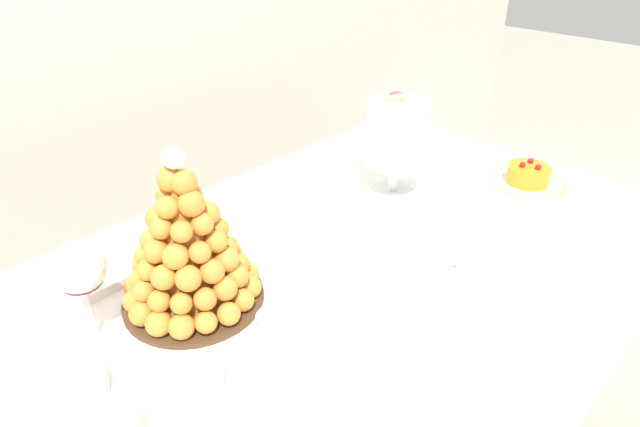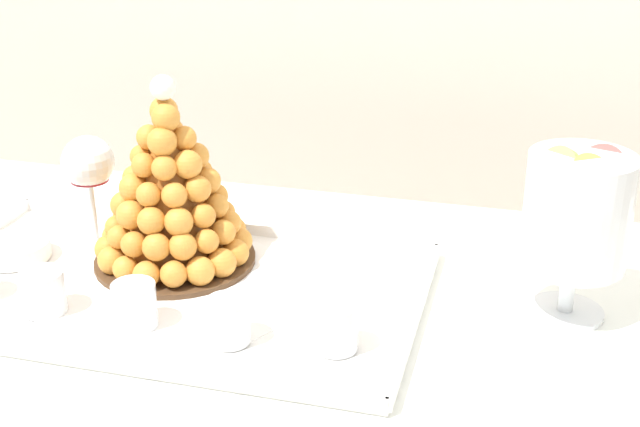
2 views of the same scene
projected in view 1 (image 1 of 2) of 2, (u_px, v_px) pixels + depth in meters
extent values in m
cylinder|color=brown|center=(594.00, 336.00, 1.38)|extent=(0.04, 0.04, 0.73)
cylinder|color=brown|center=(387.00, 238.00, 1.78)|extent=(0.04, 0.04, 0.73)
cube|color=brown|center=(326.00, 277.00, 0.98)|extent=(1.43, 0.79, 0.02)
cube|color=white|center=(326.00, 272.00, 0.98)|extent=(1.49, 0.85, 0.00)
cube|color=white|center=(198.00, 245.00, 1.30)|extent=(1.49, 0.01, 0.27)
cube|color=white|center=(506.00, 197.00, 1.51)|extent=(0.01, 0.85, 0.27)
cube|color=white|center=(235.00, 317.00, 0.86)|extent=(0.68, 0.40, 0.01)
cube|color=white|center=(324.00, 376.00, 0.74)|extent=(0.68, 0.01, 0.02)
cube|color=white|center=(167.00, 261.00, 0.98)|extent=(0.68, 0.01, 0.02)
cube|color=white|center=(369.00, 230.00, 1.07)|extent=(0.01, 0.40, 0.02)
cylinder|color=white|center=(235.00, 315.00, 0.86)|extent=(0.36, 0.36, 0.00)
cylinder|color=#4C331E|center=(194.00, 298.00, 0.89)|extent=(0.23, 0.23, 0.01)
cone|color=#BB722C|center=(185.00, 239.00, 0.83)|extent=(0.16, 0.16, 0.23)
sphere|color=orange|center=(237.00, 264.00, 0.94)|extent=(0.04, 0.04, 0.04)
sphere|color=gold|center=(222.00, 257.00, 0.95)|extent=(0.04, 0.04, 0.04)
sphere|color=gold|center=(202.00, 254.00, 0.96)|extent=(0.04, 0.04, 0.04)
sphere|color=gold|center=(182.00, 257.00, 0.95)|extent=(0.04, 0.04, 0.04)
sphere|color=orange|center=(162.00, 264.00, 0.93)|extent=(0.04, 0.04, 0.04)
sphere|color=orange|center=(146.00, 275.00, 0.91)|extent=(0.03, 0.03, 0.03)
sphere|color=orange|center=(136.00, 287.00, 0.88)|extent=(0.04, 0.04, 0.04)
sphere|color=orange|center=(134.00, 301.00, 0.85)|extent=(0.04, 0.04, 0.04)
sphere|color=orange|center=(142.00, 313.00, 0.82)|extent=(0.04, 0.04, 0.04)
sphere|color=orange|center=(159.00, 323.00, 0.80)|extent=(0.04, 0.04, 0.04)
sphere|color=orange|center=(182.00, 327.00, 0.80)|extent=(0.04, 0.04, 0.04)
sphere|color=gold|center=(206.00, 322.00, 0.81)|extent=(0.04, 0.04, 0.04)
sphere|color=gold|center=(228.00, 313.00, 0.82)|extent=(0.04, 0.04, 0.04)
sphere|color=orange|center=(243.00, 300.00, 0.85)|extent=(0.04, 0.04, 0.04)
sphere|color=gold|center=(249.00, 287.00, 0.88)|extent=(0.04, 0.04, 0.04)
sphere|color=gold|center=(247.00, 274.00, 0.91)|extent=(0.04, 0.04, 0.04)
sphere|color=gold|center=(218.00, 247.00, 0.93)|extent=(0.04, 0.04, 0.04)
sphere|color=orange|center=(198.00, 244.00, 0.93)|extent=(0.04, 0.04, 0.04)
sphere|color=gold|center=(177.00, 246.00, 0.92)|extent=(0.04, 0.04, 0.04)
sphere|color=orange|center=(159.00, 255.00, 0.90)|extent=(0.04, 0.04, 0.04)
sphere|color=orange|center=(145.00, 265.00, 0.87)|extent=(0.04, 0.04, 0.04)
sphere|color=gold|center=(139.00, 279.00, 0.85)|extent=(0.03, 0.03, 0.03)
sphere|color=gold|center=(144.00, 291.00, 0.82)|extent=(0.04, 0.04, 0.04)
sphere|color=orange|center=(159.00, 301.00, 0.80)|extent=(0.03, 0.03, 0.03)
sphere|color=gold|center=(181.00, 303.00, 0.79)|extent=(0.03, 0.03, 0.03)
sphere|color=orange|center=(205.00, 299.00, 0.80)|extent=(0.04, 0.04, 0.04)
sphere|color=gold|center=(225.00, 288.00, 0.82)|extent=(0.04, 0.04, 0.04)
sphere|color=orange|center=(237.00, 276.00, 0.85)|extent=(0.04, 0.04, 0.04)
sphere|color=orange|center=(239.00, 264.00, 0.88)|extent=(0.03, 0.03, 0.03)
sphere|color=gold|center=(232.00, 253.00, 0.91)|extent=(0.04, 0.04, 0.04)
sphere|color=orange|center=(199.00, 233.00, 0.90)|extent=(0.04, 0.04, 0.04)
sphere|color=orange|center=(176.00, 235.00, 0.90)|extent=(0.04, 0.04, 0.04)
sphere|color=orange|center=(157.00, 244.00, 0.87)|extent=(0.04, 0.04, 0.04)
sphere|color=orange|center=(146.00, 255.00, 0.84)|extent=(0.04, 0.04, 0.04)
sphere|color=gold|center=(148.00, 270.00, 0.81)|extent=(0.03, 0.03, 0.03)
sphere|color=orange|center=(164.00, 277.00, 0.79)|extent=(0.04, 0.04, 0.04)
sphere|color=gold|center=(188.00, 278.00, 0.79)|extent=(0.04, 0.04, 0.04)
sphere|color=orange|center=(212.00, 271.00, 0.81)|extent=(0.04, 0.04, 0.04)
sphere|color=gold|center=(227.00, 260.00, 0.83)|extent=(0.04, 0.04, 0.04)
sphere|color=orange|center=(229.00, 247.00, 0.87)|extent=(0.03, 0.03, 0.03)
sphere|color=orange|center=(218.00, 237.00, 0.89)|extent=(0.03, 0.03, 0.03)
sphere|color=orange|center=(183.00, 221.00, 0.87)|extent=(0.04, 0.04, 0.04)
sphere|color=orange|center=(162.00, 227.00, 0.85)|extent=(0.04, 0.04, 0.04)
sphere|color=gold|center=(151.00, 240.00, 0.83)|extent=(0.04, 0.04, 0.04)
sphere|color=orange|center=(156.00, 251.00, 0.80)|extent=(0.04, 0.04, 0.04)
sphere|color=gold|center=(175.00, 256.00, 0.78)|extent=(0.04, 0.04, 0.04)
sphere|color=orange|center=(200.00, 252.00, 0.79)|extent=(0.03, 0.03, 0.03)
sphere|color=gold|center=(216.00, 241.00, 0.82)|extent=(0.04, 0.04, 0.04)
sphere|color=orange|center=(218.00, 229.00, 0.85)|extent=(0.04, 0.04, 0.04)
sphere|color=orange|center=(204.00, 222.00, 0.87)|extent=(0.04, 0.04, 0.04)
sphere|color=gold|center=(173.00, 210.00, 0.84)|extent=(0.04, 0.04, 0.04)
sphere|color=orange|center=(158.00, 218.00, 0.81)|extent=(0.04, 0.04, 0.04)
sphere|color=orange|center=(161.00, 228.00, 0.79)|extent=(0.03, 0.03, 0.03)
sphere|color=orange|center=(182.00, 232.00, 0.78)|extent=(0.03, 0.03, 0.03)
sphere|color=orange|center=(202.00, 224.00, 0.80)|extent=(0.03, 0.03, 0.03)
sphere|color=gold|center=(207.00, 213.00, 0.83)|extent=(0.04, 0.04, 0.04)
sphere|color=orange|center=(194.00, 206.00, 0.84)|extent=(0.04, 0.04, 0.04)
sphere|color=orange|center=(168.00, 196.00, 0.81)|extent=(0.04, 0.04, 0.04)
sphere|color=gold|center=(167.00, 207.00, 0.78)|extent=(0.03, 0.03, 0.03)
sphere|color=orange|center=(191.00, 204.00, 0.78)|extent=(0.04, 0.04, 0.04)
sphere|color=orange|center=(192.00, 194.00, 0.81)|extent=(0.03, 0.03, 0.03)
sphere|color=gold|center=(170.00, 179.00, 0.78)|extent=(0.04, 0.04, 0.04)
sphere|color=orange|center=(184.00, 182.00, 0.78)|extent=(0.04, 0.04, 0.04)
sphere|color=white|center=(173.00, 157.00, 0.76)|extent=(0.03, 0.03, 0.03)
sphere|color=brown|center=(102.00, 423.00, 0.63)|extent=(0.02, 0.02, 0.02)
cylinder|color=silver|center=(201.00, 380.00, 0.71)|extent=(0.06, 0.06, 0.06)
cylinder|color=#F4EAC6|center=(203.00, 388.00, 0.72)|extent=(0.05, 0.05, 0.02)
cylinder|color=white|center=(201.00, 377.00, 0.70)|extent=(0.05, 0.05, 0.02)
sphere|color=brown|center=(196.00, 375.00, 0.69)|extent=(0.02, 0.02, 0.02)
cylinder|color=silver|center=(275.00, 331.00, 0.79)|extent=(0.06, 0.06, 0.06)
cylinder|color=#F4EAC6|center=(276.00, 339.00, 0.79)|extent=(0.05, 0.05, 0.02)
cylinder|color=white|center=(275.00, 329.00, 0.78)|extent=(0.05, 0.05, 0.02)
sphere|color=brown|center=(269.00, 321.00, 0.78)|extent=(0.02, 0.02, 0.02)
cylinder|color=silver|center=(336.00, 294.00, 0.86)|extent=(0.05, 0.05, 0.06)
cylinder|color=brown|center=(336.00, 301.00, 0.87)|extent=(0.05, 0.05, 0.02)
cylinder|color=#8C603D|center=(336.00, 291.00, 0.86)|extent=(0.05, 0.05, 0.02)
sphere|color=brown|center=(335.00, 286.00, 0.85)|extent=(0.01, 0.01, 0.01)
cylinder|color=silver|center=(379.00, 255.00, 0.95)|extent=(0.05, 0.05, 0.06)
cylinder|color=#F4EAC6|center=(378.00, 263.00, 0.96)|extent=(0.05, 0.05, 0.02)
cylinder|color=white|center=(379.00, 253.00, 0.95)|extent=(0.05, 0.05, 0.02)
sphere|color=brown|center=(379.00, 245.00, 0.95)|extent=(0.01, 0.01, 0.01)
cylinder|color=white|center=(69.00, 388.00, 0.71)|extent=(0.10, 0.10, 0.03)
cylinder|color=#F2CC59|center=(67.00, 383.00, 0.71)|extent=(0.09, 0.09, 0.00)
cylinder|color=white|center=(392.00, 191.00, 1.24)|extent=(0.10, 0.10, 0.01)
cylinder|color=white|center=(393.00, 177.00, 1.22)|extent=(0.02, 0.02, 0.07)
cylinder|color=white|center=(397.00, 133.00, 1.17)|extent=(0.13, 0.13, 0.15)
cylinder|color=pink|center=(401.00, 152.00, 1.22)|extent=(0.05, 0.05, 0.04)
cylinder|color=#E54C47|center=(384.00, 151.00, 1.22)|extent=(0.06, 0.06, 0.04)
cylinder|color=pink|center=(391.00, 158.00, 1.19)|extent=(0.06, 0.05, 0.06)
cylinder|color=#72B2E0|center=(404.00, 161.00, 1.17)|extent=(0.07, 0.05, 0.07)
cylinder|color=#F9A54C|center=(398.00, 144.00, 1.20)|extent=(0.07, 0.05, 0.07)
cylinder|color=yellow|center=(387.00, 149.00, 1.17)|extent=(0.07, 0.05, 0.06)
cylinder|color=#9ED860|center=(405.00, 150.00, 1.17)|extent=(0.06, 0.05, 0.05)
cylinder|color=#9ED860|center=(387.00, 133.00, 1.19)|extent=(0.06, 0.05, 0.06)
cylinder|color=pink|center=(391.00, 140.00, 1.16)|extent=(0.05, 0.05, 0.05)
cylinder|color=#9ED860|center=(401.00, 137.00, 1.17)|extent=(0.06, 0.05, 0.06)
cylinder|color=yellow|center=(392.00, 126.00, 1.17)|extent=(0.06, 0.05, 0.06)
cylinder|color=#D199D8|center=(399.00, 132.00, 1.14)|extent=(0.07, 0.05, 0.07)
cylinder|color=brown|center=(408.00, 126.00, 1.17)|extent=(0.05, 0.05, 0.04)
cylinder|color=pink|center=(381.00, 117.00, 1.16)|extent=(0.05, 0.05, 0.04)
cylinder|color=#9ED860|center=(405.00, 122.00, 1.13)|extent=(0.05, 0.05, 0.05)
cylinder|color=brown|center=(398.00, 116.00, 1.16)|extent=(0.05, 0.05, 0.04)
cylinder|color=#9ED860|center=(391.00, 111.00, 1.12)|extent=(0.07, 0.05, 0.07)
cylinder|color=#F9A54C|center=(408.00, 109.00, 1.13)|extent=(0.06, 0.05, 0.06)
cylinder|color=#E54C47|center=(397.00, 103.00, 1.16)|extent=(0.06, 0.05, 0.06)
cylinder|color=white|center=(526.00, 183.00, 1.27)|extent=(0.18, 0.18, 0.01)
torus|color=gold|center=(526.00, 182.00, 1.27)|extent=(0.17, 0.17, 0.00)
cylinder|color=orange|center=(528.00, 174.00, 1.26)|extent=(0.10, 0.10, 0.04)
sphere|color=#A51923|center=(531.00, 161.00, 1.26)|extent=(0.01, 0.01, 0.01)
sphere|color=#A51923|center=(522.00, 165.00, 1.24)|extent=(0.01, 0.01, 0.01)
sphere|color=#A51923|center=(538.00, 167.00, 1.23)|extent=(0.01, 0.01, 0.01)
cylinder|color=silver|center=(98.00, 335.00, 0.83)|extent=(0.06, 0.06, 0.00)
cylinder|color=silver|center=(91.00, 311.00, 0.80)|extent=(0.01, 0.01, 0.09)
sphere|color=silver|center=(78.00, 267.00, 0.76)|extent=(0.08, 0.08, 0.08)
cylinder|color=maroon|center=(81.00, 275.00, 0.77)|extent=(0.06, 0.06, 0.03)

